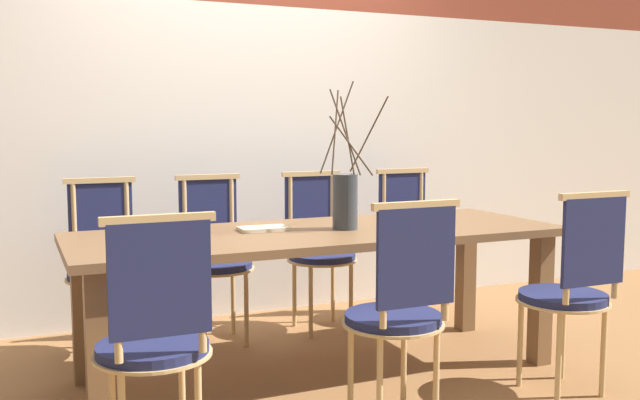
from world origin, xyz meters
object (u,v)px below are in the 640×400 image
at_px(dining_table, 320,249).
at_px(book_stack, 263,229).
at_px(chair_far_center, 319,245).
at_px(vase_centerpiece, 345,199).
at_px(chair_near_center, 571,286).

height_order(dining_table, book_stack, book_stack).
distance_m(chair_far_center, book_stack, 0.88).
height_order(dining_table, chair_far_center, chair_far_center).
height_order(vase_centerpiece, book_stack, vase_centerpiece).
relative_size(dining_table, book_stack, 9.99).
relative_size(dining_table, chair_near_center, 2.54).
relative_size(dining_table, vase_centerpiece, 3.29).
xyz_separation_m(dining_table, chair_far_center, (0.31, 0.74, -0.12)).
bearing_deg(book_stack, vase_centerpiece, -17.51).
relative_size(chair_near_center, book_stack, 3.94).
bearing_deg(chair_near_center, book_stack, 145.00).
bearing_deg(dining_table, chair_near_center, -38.22).
bearing_deg(book_stack, dining_table, -21.24).
bearing_deg(vase_centerpiece, dining_table, 170.57).
distance_m(dining_table, vase_centerpiece, 0.28).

